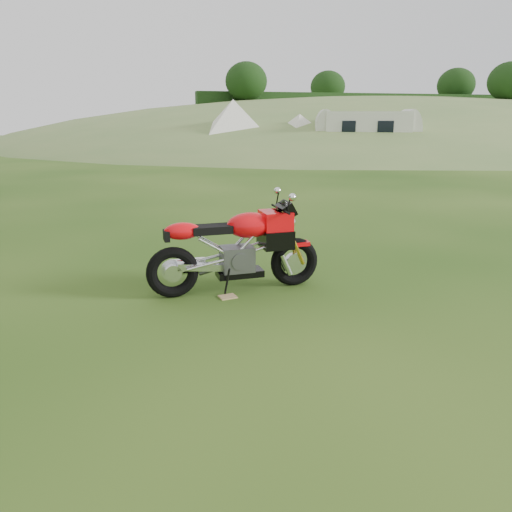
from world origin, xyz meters
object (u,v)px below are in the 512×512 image
object	(u,v)px
tent_mid	(233,130)
tent_right	(299,135)
caravan	(366,135)
sport_motorcycle	(235,243)
plywood_board	(228,297)

from	to	relation	value
tent_mid	tent_right	distance (m)	3.71
caravan	tent_mid	bearing A→B (deg)	170.80
tent_mid	caravan	bearing A→B (deg)	-24.27
tent_right	caravan	bearing A→B (deg)	-45.96
sport_motorcycle	caravan	world-z (taller)	caravan
tent_right	tent_mid	bearing A→B (deg)	139.09
plywood_board	tent_mid	distance (m)	22.74
sport_motorcycle	plywood_board	bearing A→B (deg)	-126.87
sport_motorcycle	plywood_board	size ratio (longest dim) A/B	10.37
tent_mid	tent_right	world-z (taller)	tent_mid
sport_motorcycle	tent_mid	world-z (taller)	tent_mid
plywood_board	tent_right	world-z (taller)	tent_right
tent_mid	tent_right	size ratio (longest dim) A/B	1.19
plywood_board	tent_right	xyz separation A→B (m)	(8.77, 20.37, 1.22)
tent_right	caravan	distance (m)	3.57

